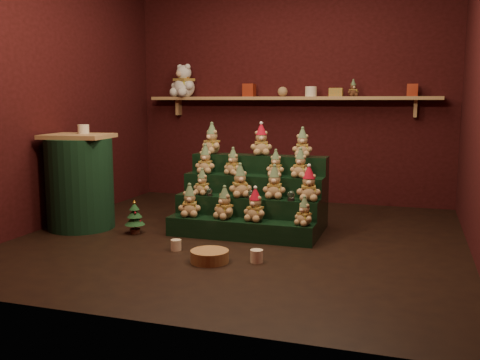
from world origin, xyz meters
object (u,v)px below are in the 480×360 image
(snow_globe_c, at_px, (291,196))
(side_table, at_px, (80,182))
(snow_globe_a, at_px, (210,192))
(snow_globe_b, at_px, (251,194))
(wicker_basket, at_px, (210,256))
(brown_bear, at_px, (353,88))
(mug_right, at_px, (257,256))
(white_bear, at_px, (184,76))
(mini_christmas_tree, at_px, (135,217))
(riser_tier_front, at_px, (240,230))
(mug_left, at_px, (176,245))

(snow_globe_c, distance_m, side_table, 2.11)
(snow_globe_a, height_order, snow_globe_b, snow_globe_b)
(snow_globe_c, xyz_separation_m, wicker_basket, (-0.45, -0.91, -0.36))
(snow_globe_a, xyz_separation_m, brown_bear, (1.15, 1.73, 1.02))
(snow_globe_b, xyz_separation_m, side_table, (-1.72, -0.23, 0.07))
(mug_right, height_order, wicker_basket, mug_right)
(snow_globe_c, bearing_deg, wicker_basket, -116.43)
(snow_globe_c, relative_size, side_table, 0.10)
(snow_globe_a, relative_size, snow_globe_c, 0.82)
(snow_globe_b, xyz_separation_m, mug_right, (0.29, -0.80, -0.35))
(wicker_basket, bearing_deg, brown_bear, 73.17)
(snow_globe_a, xyz_separation_m, snow_globe_b, (0.42, 0.00, 0.00))
(snow_globe_a, height_order, wicker_basket, snow_globe_a)
(snow_globe_b, bearing_deg, snow_globe_a, -180.00)
(snow_globe_c, distance_m, white_bear, 2.77)
(side_table, bearing_deg, snow_globe_c, -0.53)
(snow_globe_c, xyz_separation_m, side_table, (-2.10, -0.23, 0.06))
(mini_christmas_tree, relative_size, mug_right, 3.26)
(wicker_basket, bearing_deg, riser_tier_front, 89.52)
(snow_globe_a, relative_size, brown_bear, 0.40)
(snow_globe_b, relative_size, white_bear, 0.15)
(side_table, bearing_deg, wicker_basket, -29.20)
(side_table, bearing_deg, mug_right, -22.67)
(brown_bear, bearing_deg, mug_left, -142.74)
(snow_globe_b, xyz_separation_m, snow_globe_c, (0.39, -0.00, 0.01))
(snow_globe_a, relative_size, wicker_basket, 0.25)
(riser_tier_front, xyz_separation_m, mug_right, (0.35, -0.64, -0.04))
(snow_globe_c, bearing_deg, mug_right, -96.78)
(mini_christmas_tree, xyz_separation_m, mug_right, (1.38, -0.53, -0.11))
(wicker_basket, bearing_deg, snow_globe_b, 85.81)
(mini_christmas_tree, distance_m, wicker_basket, 1.21)
(wicker_basket, bearing_deg, mini_christmas_tree, 147.99)
(riser_tier_front, relative_size, brown_bear, 7.36)
(snow_globe_b, height_order, mini_christmas_tree, snow_globe_b)
(brown_bear, bearing_deg, mug_right, -126.24)
(mug_left, distance_m, wicker_basket, 0.46)
(mini_christmas_tree, height_order, mug_right, mini_christmas_tree)
(riser_tier_front, xyz_separation_m, mug_left, (-0.40, -0.52, -0.04))
(mug_right, relative_size, brown_bear, 0.53)
(snow_globe_a, height_order, mini_christmas_tree, snow_globe_a)
(riser_tier_front, height_order, side_table, side_table)
(mug_right, height_order, white_bear, white_bear)
(side_table, height_order, brown_bear, brown_bear)
(riser_tier_front, xyz_separation_m, side_table, (-1.66, -0.07, 0.38))
(snow_globe_a, relative_size, mug_right, 0.75)
(brown_bear, bearing_deg, white_bear, 153.65)
(side_table, height_order, mini_christmas_tree, side_table)
(snow_globe_b, bearing_deg, snow_globe_c, -0.00)
(mug_left, bearing_deg, snow_globe_a, 85.99)
(side_table, xyz_separation_m, brown_bear, (2.45, 1.96, 0.95))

